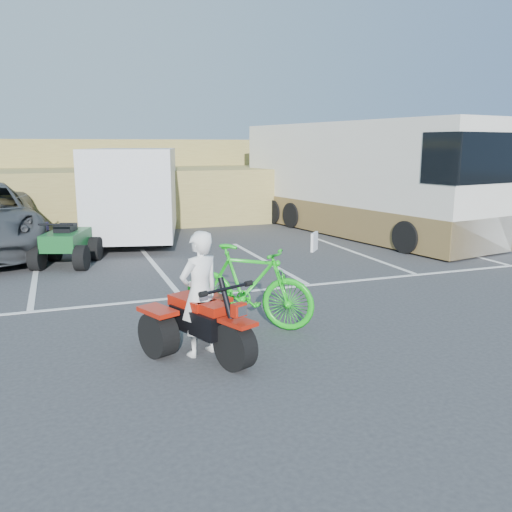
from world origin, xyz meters
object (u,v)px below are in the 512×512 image
object	(u,v)px
red_trike_atv	(208,357)
rv_motorhome	(357,186)
green_dirt_bike	(248,286)
rider	(200,294)
cargo_trailer	(135,191)
quad_atv_blue	(28,254)
quad_atv_green	(68,265)

from	to	relation	value
red_trike_atv	rv_motorhome	size ratio (longest dim) A/B	0.17
red_trike_atv	green_dirt_bike	size ratio (longest dim) A/B	0.77
rider	cargo_trailer	size ratio (longest dim) A/B	0.28
cargo_trailer	green_dirt_bike	bearing A→B (deg)	-73.82
cargo_trailer	red_trike_atv	bearing A→B (deg)	-79.59
red_trike_atv	rv_motorhome	world-z (taller)	rv_motorhome
rv_motorhome	quad_atv_blue	xyz separation A→B (m)	(-10.14, -0.26, -1.53)
cargo_trailer	quad_atv_green	world-z (taller)	cargo_trailer
quad_atv_blue	quad_atv_green	size ratio (longest dim) A/B	0.94
green_dirt_bike	rider	bearing A→B (deg)	172.87
green_dirt_bike	quad_atv_green	distance (m)	6.36
red_trike_atv	green_dirt_bike	distance (m)	1.58
green_dirt_bike	rv_motorhome	world-z (taller)	rv_motorhome
rider	cargo_trailer	world-z (taller)	cargo_trailer
cargo_trailer	rv_motorhome	world-z (taller)	rv_motorhome
green_dirt_bike	cargo_trailer	size ratio (longest dim) A/B	0.35
cargo_trailer	quad_atv_green	xyz separation A→B (m)	(-2.13, -3.31, -1.50)
red_trike_atv	rv_motorhome	xyz separation A→B (m)	(7.47, 8.84, 1.53)
rv_motorhome	rider	bearing A→B (deg)	-141.85
quad_atv_blue	rv_motorhome	bearing A→B (deg)	19.49
red_trike_atv	quad_atv_blue	xyz separation A→B (m)	(-2.67, 8.58, 0.00)
red_trike_atv	green_dirt_bike	world-z (taller)	green_dirt_bike
red_trike_atv	quad_atv_green	size ratio (longest dim) A/B	0.98
quad_atv_blue	quad_atv_green	xyz separation A→B (m)	(0.99, -1.77, 0.00)
rider	green_dirt_bike	bearing A→B (deg)	-160.91
cargo_trailer	rv_motorhome	distance (m)	7.15
cargo_trailer	rv_motorhome	bearing A→B (deg)	2.55
red_trike_atv	cargo_trailer	size ratio (longest dim) A/B	0.27
green_dirt_bike	quad_atv_green	xyz separation A→B (m)	(-2.64, 5.75, -0.66)
rider	quad_atv_blue	bearing A→B (deg)	-95.96
rv_motorhome	quad_atv_blue	distance (m)	10.26
rider	rv_motorhome	distance (m)	11.53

